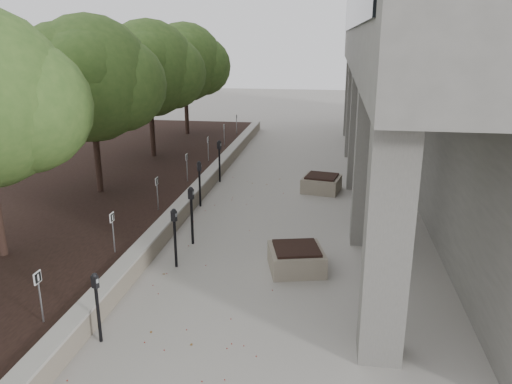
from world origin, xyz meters
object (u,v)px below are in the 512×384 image
Objects in this scene: crabapple_tree_4 at (150,89)px; planter_back at (322,183)px; parking_meter_3 at (192,216)px; parking_meter_1 at (98,308)px; parking_meter_4 at (200,184)px; crabapple_tree_3 at (93,106)px; parking_meter_2 at (175,238)px; crabapple_tree_5 at (185,79)px; parking_meter_5 at (219,161)px; planter_front at (296,258)px.

planter_back is (6.98, -2.65, -2.84)m from crabapple_tree_4.
parking_meter_3 is 6.09m from planter_back.
crabapple_tree_4 is 4.10× the size of parking_meter_1.
parking_meter_4 is at bearing -56.30° from crabapple_tree_4.
parking_meter_4 is 1.21× the size of planter_back.
parking_meter_2 is (3.81, -4.22, -2.40)m from crabapple_tree_3.
parking_meter_2 is at bearing -67.55° from crabapple_tree_4.
parking_meter_3 is at bearing 104.85° from parking_meter_1.
crabapple_tree_3 reaches higher than parking_meter_2.
crabapple_tree_4 reaches higher than parking_meter_2.
parking_meter_1 is 0.86× the size of parking_meter_3.
crabapple_tree_3 and crabapple_tree_5 have the same top height.
crabapple_tree_3 reaches higher than planter_back.
parking_meter_5 is at bearing -65.25° from crabapple_tree_5.
planter_front is at bearing -9.01° from parking_meter_3.
parking_meter_5 reaches higher than planter_back.
crabapple_tree_3 is 4.97m from parking_meter_5.
parking_meter_1 is 0.92× the size of parking_meter_2.
parking_meter_1 reaches higher than planter_back.
planter_front is at bearing -64.73° from crabapple_tree_5.
parking_meter_4 is (3.25, -9.87, -2.38)m from crabapple_tree_5.
parking_meter_1 is (3.40, -17.34, -2.46)m from crabapple_tree_5.
parking_meter_5 is at bearing 69.28° from parking_meter_4.
crabapple_tree_3 is at bearing -121.36° from parking_meter_5.
crabapple_tree_4 is 9.02m from parking_meter_3.
crabapple_tree_3 is 4.54× the size of planter_front.
parking_meter_2 is 2.82m from planter_front.
parking_meter_4 is at bearing -149.15° from planter_back.
planter_back is at bearing 10.13° from parking_meter_4.
crabapple_tree_4 reaches higher than planter_back.
crabapple_tree_3 is at bearing 135.04° from parking_meter_1.
parking_meter_1 is 0.90× the size of parking_meter_4.
parking_meter_3 is 1.27× the size of planter_back.
parking_meter_1 is 0.85× the size of parking_meter_5.
parking_meter_2 is (3.81, -14.22, -2.40)m from crabapple_tree_5.
parking_meter_4 is (-0.15, 7.47, 0.07)m from parking_meter_1.
crabapple_tree_4 is 4.54× the size of planter_front.
parking_meter_5 reaches higher than parking_meter_2.
crabapple_tree_5 reaches higher than parking_meter_3.
parking_meter_1 is at bearing -65.15° from crabapple_tree_3.
planter_front is 0.99× the size of planter_back.
crabapple_tree_4 is at bearing 131.40° from parking_meter_2.
crabapple_tree_5 reaches higher than parking_meter_2.
parking_meter_5 is (0.00, 2.82, 0.05)m from parking_meter_4.
crabapple_tree_3 is 3.54× the size of parking_meter_3.
planter_back is at bearing 18.64° from crabapple_tree_3.
parking_meter_1 is at bearing -109.58° from parking_meter_4.
crabapple_tree_3 is at bearing 161.51° from parking_meter_4.
parking_meter_1 is at bearing -72.77° from parking_meter_5.
planter_front is (2.76, -1.11, -0.49)m from parking_meter_3.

